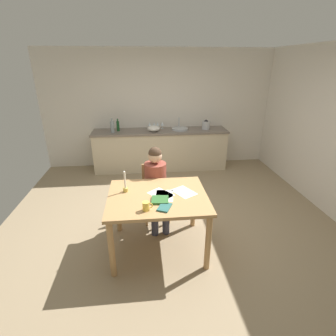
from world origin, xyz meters
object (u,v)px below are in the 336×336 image
at_px(bottle_vinegar, 118,126).
at_px(wine_glass_near_sink, 162,124).
at_px(dining_table, 158,203).
at_px(mixing_bowl, 154,128).
at_px(stovetop_kettle, 206,125).
at_px(wine_glass_back_left, 154,124).
at_px(sink_unit, 180,129).
at_px(book_magazine, 160,200).
at_px(chair_at_table, 155,189).
at_px(person_seated, 156,182).
at_px(bottle_oil, 112,127).
at_px(wine_glass_back_right, 150,124).
at_px(candlestick, 125,186).
at_px(wine_glass_by_kettle, 158,124).
at_px(coffee_mug, 146,206).
at_px(book_cookery, 165,207).

xyz_separation_m(bottle_vinegar, wine_glass_near_sink, (0.98, 0.12, -0.00)).
distance_m(dining_table, mixing_bowl, 2.71).
height_order(stovetop_kettle, wine_glass_back_left, stovetop_kettle).
xyz_separation_m(sink_unit, wine_glass_near_sink, (-0.38, 0.15, 0.09)).
bearing_deg(book_magazine, wine_glass_near_sink, 90.71).
relative_size(chair_at_table, person_seated, 0.73).
distance_m(chair_at_table, person_seated, 0.24).
distance_m(bottle_oil, wine_glass_back_right, 0.84).
relative_size(dining_table, wine_glass_back_left, 7.90).
distance_m(candlestick, wine_glass_by_kettle, 2.85).
distance_m(sink_unit, bottle_vinegar, 1.37).
bearing_deg(sink_unit, chair_at_table, -108.38).
bearing_deg(sink_unit, person_seated, -106.90).
distance_m(mixing_bowl, wine_glass_near_sink, 0.31).
bearing_deg(wine_glass_by_kettle, wine_glass_back_left, 180.00).
distance_m(chair_at_table, wine_glass_back_left, 2.25).
xyz_separation_m(chair_at_table, coffee_mug, (-0.15, -1.06, 0.35)).
relative_size(candlestick, book_cookery, 1.45).
xyz_separation_m(book_magazine, bottle_oil, (-0.81, 2.81, 0.23)).
bearing_deg(person_seated, dining_table, -91.56).
height_order(book_cookery, wine_glass_by_kettle, wine_glass_by_kettle).
xyz_separation_m(chair_at_table, sink_unit, (0.68, 2.04, 0.44)).
bearing_deg(wine_glass_by_kettle, book_magazine, -93.16).
relative_size(coffee_mug, mixing_bowl, 0.42).
xyz_separation_m(chair_at_table, wine_glass_near_sink, (0.29, 2.19, 0.52)).
height_order(coffee_mug, book_cookery, coffee_mug).
bearing_deg(person_seated, sink_unit, 73.10).
distance_m(candlestick, book_cookery, 0.63).
bearing_deg(book_cookery, wine_glass_back_right, 114.70).
bearing_deg(stovetop_kettle, coffee_mug, -114.56).
xyz_separation_m(coffee_mug, candlestick, (-0.25, 0.46, 0.03)).
relative_size(candlestick, book_magazine, 1.40).
xyz_separation_m(coffee_mug, wine_glass_near_sink, (0.44, 3.25, 0.17)).
height_order(person_seated, wine_glass_back_left, person_seated).
xyz_separation_m(book_magazine, wine_glass_back_right, (-0.01, 3.06, 0.21)).
height_order(mixing_bowl, wine_glass_back_right, wine_glass_back_right).
bearing_deg(wine_glass_near_sink, chair_at_table, -97.68).
bearing_deg(chair_at_table, mixing_bowl, 87.41).
xyz_separation_m(person_seated, bottle_oil, (-0.81, 2.08, 0.35)).
bearing_deg(chair_at_table, stovetop_kettle, 58.11).
relative_size(candlestick, sink_unit, 0.77).
relative_size(coffee_mug, stovetop_kettle, 0.52).
distance_m(bottle_vinegar, wine_glass_back_left, 0.81).
bearing_deg(wine_glass_back_right, coffee_mug, -92.78).
bearing_deg(wine_glass_back_left, bottle_oil, -164.66).
bearing_deg(candlestick, book_magazine, -33.69).
xyz_separation_m(mixing_bowl, wine_glass_near_sink, (0.21, 0.23, 0.05)).
height_order(bottle_oil, wine_glass_near_sink, bottle_oil).
distance_m(person_seated, wine_glass_by_kettle, 2.36).
xyz_separation_m(sink_unit, wine_glass_back_right, (-0.67, 0.15, 0.09)).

